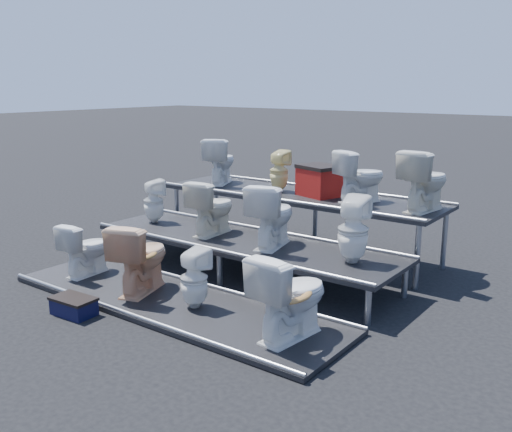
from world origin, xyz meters
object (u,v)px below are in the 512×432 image
Objects in this scene: toilet_0 at (86,248)px; toilet_3 at (290,295)px; toilet_9 at (279,171)px; red_crate at (319,182)px; toilet_2 at (194,278)px; toilet_4 at (154,201)px; toilet_6 at (272,215)px; toilet_11 at (425,180)px; step_stool at (74,307)px; toilet_10 at (361,176)px; toilet_5 at (212,207)px; toilet_7 at (353,230)px; toilet_8 at (220,161)px; toilet_1 at (141,257)px.

toilet_3 is at bearing 176.08° from toilet_0.
toilet_9 is 1.12× the size of red_crate.
toilet_4 is at bearing -29.66° from toilet_2.
toilet_3 is at bearing -176.25° from toilet_2.
toilet_11 is at bearing -149.91° from toilet_6.
toilet_4 is at bearing 110.93° from step_stool.
toilet_11 is at bearing -136.60° from toilet_4.
toilet_10 is 0.67m from red_crate.
toilet_11 is at bearing 50.13° from step_stool.
toilet_6 reaches higher than toilet_0.
step_stool is at bearing 89.74° from toilet_10.
toilet_10 is (-0.61, 2.60, 0.73)m from toilet_3.
toilet_3 is at bearing 118.06° from toilet_6.
toilet_11 is at bearing -154.98° from toilet_5.
toilet_9 reaches higher than toilet_2.
toilet_4 is at bearing 27.92° from toilet_11.
toilet_0 is at bearing 45.40° from toilet_11.
toilet_0 is 3.26m from red_crate.
toilet_3 is at bearing 82.59° from toilet_7.
toilet_0 is at bearing 6.58° from toilet_3.
toilet_9 reaches higher than toilet_4.
toilet_5 is at bearing 103.42° from toilet_8.
toilet_2 is at bearing 102.32° from toilet_8.
toilet_1 is 1.14× the size of toilet_5.
toilet_3 is 2.72m from toilet_11.
toilet_0 is 1.08× the size of toilet_4.
toilet_1 is 2.82m from red_crate.
toilet_6 reaches higher than step_stool.
red_crate is at bearing 5.76° from toilet_11.
toilet_5 is at bearing -157.17° from toilet_4.
toilet_8 is 1.34× the size of red_crate.
red_crate reaches higher than toilet_2.
toilet_6 is (1.93, 1.30, 0.46)m from toilet_0.
toilet_8 is at bearing -86.74° from toilet_1.
toilet_1 is 1.18× the size of toilet_10.
red_crate is (-1.23, 1.34, 0.22)m from toilet_7.
toilet_1 is 1.76m from toilet_4.
toilet_8 is (-1.81, 2.60, 0.83)m from toilet_2.
toilet_4 is at bearing -12.88° from toilet_6.
toilet_11 is at bearing -179.60° from toilet_9.
toilet_10 is at bearing 7.36° from toilet_11.
red_crate is (1.78, 0.04, -0.17)m from toilet_8.
toilet_10 reaches higher than toilet_1.
red_crate is (-1.53, 0.04, -0.19)m from toilet_11.
toilet_8 is at bearing 0.40° from toilet_9.
toilet_3 reaches higher than toilet_1.
step_stool is at bearing 85.30° from toilet_9.
step_stool is (-0.99, -0.82, -0.30)m from toilet_2.
toilet_10 is at bearing -74.83° from toilet_7.
toilet_1 is 2.43m from toilet_7.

